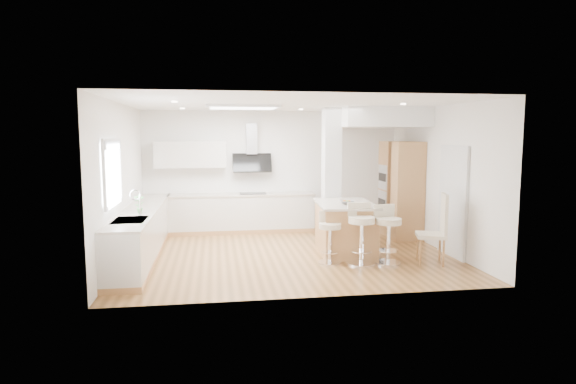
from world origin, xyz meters
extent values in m
plane|color=#A16E3B|center=(0.00, 0.00, 0.00)|extent=(6.00, 6.00, 0.00)
cube|color=white|center=(0.00, 0.00, 0.00)|extent=(6.00, 5.00, 0.02)
cube|color=white|center=(0.00, 2.50, 1.40)|extent=(6.00, 0.04, 2.80)
cube|color=white|center=(-3.00, 0.00, 1.40)|extent=(0.04, 5.00, 2.80)
cube|color=white|center=(3.00, 0.00, 1.40)|extent=(0.04, 5.00, 2.80)
cube|color=silver|center=(-0.80, 0.60, 2.77)|extent=(1.40, 0.95, 0.05)
cube|color=silver|center=(-0.80, 0.60, 2.76)|extent=(1.25, 0.80, 0.03)
cylinder|color=white|center=(-2.00, 1.50, 2.78)|extent=(0.10, 0.10, 0.02)
cylinder|color=white|center=(-2.00, -0.50, 2.78)|extent=(0.10, 0.10, 0.02)
cylinder|color=white|center=(0.50, 1.50, 2.78)|extent=(0.10, 0.10, 0.02)
cylinder|color=white|center=(2.00, 1.00, 2.78)|extent=(0.10, 0.10, 0.02)
cylinder|color=white|center=(2.00, -0.50, 2.78)|extent=(0.10, 0.10, 0.02)
cube|color=white|center=(-2.96, -0.90, 1.65)|extent=(0.03, 1.15, 0.95)
cube|color=silver|center=(-2.95, -0.90, 2.15)|extent=(0.04, 1.28, 0.06)
cube|color=silver|center=(-2.95, -0.90, 1.15)|extent=(0.04, 1.28, 0.06)
cube|color=silver|center=(-2.95, -1.51, 1.65)|extent=(0.04, 0.06, 0.95)
cube|color=silver|center=(-2.95, -0.29, 1.65)|extent=(0.04, 0.06, 0.95)
cube|color=#B2B5BA|center=(-2.94, -0.90, 2.08)|extent=(0.03, 1.18, 0.14)
cube|color=#484138|center=(2.99, -0.60, 1.00)|extent=(0.02, 0.90, 2.00)
cube|color=silver|center=(2.97, -0.60, 1.00)|extent=(0.05, 1.00, 2.10)
cube|color=tan|center=(-2.70, 0.25, 0.05)|extent=(0.60, 4.50, 0.10)
cube|color=beige|center=(-2.70, 0.25, 0.48)|extent=(0.60, 4.50, 0.76)
cube|color=beige|center=(-2.70, 0.25, 0.88)|extent=(0.63, 4.50, 0.04)
cube|color=#ADACB1|center=(-2.70, -1.00, 0.89)|extent=(0.50, 0.75, 0.02)
cube|color=#ADACB1|center=(-2.70, -1.18, 0.84)|extent=(0.40, 0.34, 0.10)
cube|color=#ADACB1|center=(-2.70, -0.82, 0.84)|extent=(0.40, 0.34, 0.10)
cylinder|color=white|center=(-2.58, -0.70, 1.08)|extent=(0.02, 0.02, 0.36)
torus|color=white|center=(-2.65, -0.70, 1.26)|extent=(0.18, 0.02, 0.18)
imported|color=#4C914A|center=(-2.65, -0.35, 1.06)|extent=(0.17, 0.12, 0.33)
cube|color=tan|center=(-0.75, 2.20, 0.05)|extent=(3.30, 0.60, 0.10)
cube|color=beige|center=(-0.75, 2.20, 0.48)|extent=(3.30, 0.60, 0.76)
cube|color=beige|center=(-0.75, 2.20, 0.88)|extent=(3.33, 0.63, 0.04)
cube|color=black|center=(-0.50, 2.20, 0.91)|extent=(0.60, 0.40, 0.01)
cube|color=beige|center=(-1.90, 2.33, 1.80)|extent=(1.60, 0.34, 0.60)
cube|color=#ADACB1|center=(-0.50, 2.40, 2.15)|extent=(0.25, 0.18, 0.70)
cube|color=black|center=(-0.50, 2.32, 1.60)|extent=(0.90, 0.26, 0.44)
cube|color=silver|center=(1.05, 0.95, 1.40)|extent=(0.35, 0.35, 2.80)
cube|color=white|center=(2.10, 1.40, 2.60)|extent=(1.78, 2.20, 0.40)
cube|color=tan|center=(2.68, 1.50, 1.05)|extent=(0.62, 0.62, 2.10)
cube|color=tan|center=(2.68, 0.80, 1.05)|extent=(0.62, 0.40, 2.10)
cube|color=#ADACB1|center=(2.37, 1.50, 1.30)|extent=(0.02, 0.55, 0.55)
cube|color=#ADACB1|center=(2.37, 1.50, 0.72)|extent=(0.02, 0.55, 0.55)
cube|color=black|center=(2.36, 1.50, 1.30)|extent=(0.01, 0.45, 0.18)
cube|color=black|center=(2.36, 1.50, 0.72)|extent=(0.01, 0.45, 0.18)
cube|color=tan|center=(1.09, -0.04, 0.46)|extent=(1.07, 1.56, 0.92)
cube|color=beige|center=(1.09, -0.04, 0.94)|extent=(1.16, 1.65, 0.04)
imported|color=gray|center=(1.07, -0.20, 0.99)|extent=(0.30, 0.30, 0.07)
sphere|color=#C86017|center=(1.12, -0.20, 1.00)|extent=(0.08, 0.08, 0.07)
sphere|color=#C86017|center=(1.03, -0.17, 1.00)|extent=(0.08, 0.08, 0.07)
sphere|color=#79A537|center=(1.07, -0.24, 1.00)|extent=(0.08, 0.08, 0.07)
cylinder|color=white|center=(0.61, -0.78, 0.01)|extent=(0.44, 0.44, 0.03)
cylinder|color=white|center=(0.61, -0.78, 0.32)|extent=(0.07, 0.07, 0.60)
cylinder|color=white|center=(0.61, -0.78, 0.20)|extent=(0.34, 0.34, 0.01)
cylinder|color=beige|center=(0.61, -0.78, 0.67)|extent=(0.42, 0.42, 0.09)
cube|color=beige|center=(0.63, -0.64, 0.80)|extent=(0.35, 0.08, 0.20)
cylinder|color=white|center=(1.13, -0.93, 0.02)|extent=(0.48, 0.48, 0.03)
cylinder|color=white|center=(1.13, -0.93, 0.38)|extent=(0.08, 0.08, 0.71)
cylinder|color=white|center=(1.13, -0.93, 0.24)|extent=(0.37, 0.37, 0.02)
cylinder|color=beige|center=(1.13, -0.93, 0.78)|extent=(0.46, 0.46, 0.11)
cube|color=beige|center=(1.13, -0.76, 0.95)|extent=(0.41, 0.06, 0.24)
cylinder|color=white|center=(1.61, -0.95, 0.02)|extent=(0.53, 0.53, 0.03)
cylinder|color=white|center=(1.61, -0.95, 0.37)|extent=(0.08, 0.08, 0.68)
cylinder|color=white|center=(1.61, -0.95, 0.23)|extent=(0.41, 0.41, 0.02)
cylinder|color=beige|center=(1.61, -0.95, 0.75)|extent=(0.51, 0.51, 0.10)
cube|color=beige|center=(1.58, -0.78, 0.91)|extent=(0.40, 0.12, 0.23)
cube|color=beige|center=(2.34, -1.06, 0.50)|extent=(0.60, 0.60, 0.06)
cube|color=beige|center=(2.55, -1.12, 0.85)|extent=(0.18, 0.44, 0.77)
cylinder|color=tan|center=(2.10, -1.19, 0.23)|extent=(0.05, 0.05, 0.47)
cylinder|color=tan|center=(2.22, -0.82, 0.23)|extent=(0.05, 0.05, 0.47)
cylinder|color=tan|center=(2.47, -1.30, 0.23)|extent=(0.05, 0.05, 0.47)
cylinder|color=tan|center=(2.58, -0.93, 0.23)|extent=(0.05, 0.05, 0.47)
camera|label=1|loc=(-1.34, -8.81, 2.22)|focal=30.00mm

